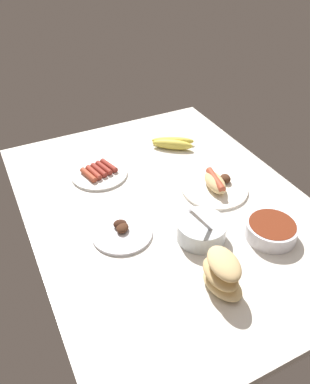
# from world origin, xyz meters

# --- Properties ---
(ground_plane) EXTENTS (1.20, 0.90, 0.03)m
(ground_plane) POSITION_xyz_m (0.00, 0.00, -0.01)
(ground_plane) COLOR silver
(plate_hotdog_assembled) EXTENTS (0.23, 0.23, 0.06)m
(plate_hotdog_assembled) POSITION_xyz_m (-0.00, 0.18, 0.02)
(plate_hotdog_assembled) COLOR white
(plate_hotdog_assembled) RESTS_ON ground_plane
(bread_stack) EXTENTS (0.14, 0.10, 0.11)m
(bread_stack) POSITION_xyz_m (0.36, -0.04, 0.05)
(bread_stack) COLOR #E5C689
(bread_stack) RESTS_ON ground_plane
(plate_grilled_meat) EXTENTS (0.19, 0.19, 0.03)m
(plate_grilled_meat) POSITION_xyz_m (0.06, -0.19, 0.01)
(plate_grilled_meat) COLOR white
(plate_grilled_meat) RESTS_ON ground_plane
(bowl_chili) EXTENTS (0.15, 0.15, 0.05)m
(bowl_chili) POSITION_xyz_m (0.27, 0.21, 0.03)
(bowl_chili) COLOR white
(bowl_chili) RESTS_ON ground_plane
(bowl_coleslaw) EXTENTS (0.15, 0.15, 0.16)m
(bowl_coleslaw) POSITION_xyz_m (0.18, 0.02, 0.03)
(bowl_coleslaw) COLOR silver
(bowl_coleslaw) RESTS_ON ground_plane
(banana_bunch) EXTENTS (0.15, 0.18, 0.04)m
(banana_bunch) POSITION_xyz_m (-0.32, 0.19, 0.02)
(banana_bunch) COLOR #E5D14C
(banana_bunch) RESTS_ON ground_plane
(plate_sausages) EXTENTS (0.21, 0.21, 0.03)m
(plate_sausages) POSITION_xyz_m (-0.26, -0.15, 0.01)
(plate_sausages) COLOR white
(plate_sausages) RESTS_ON ground_plane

